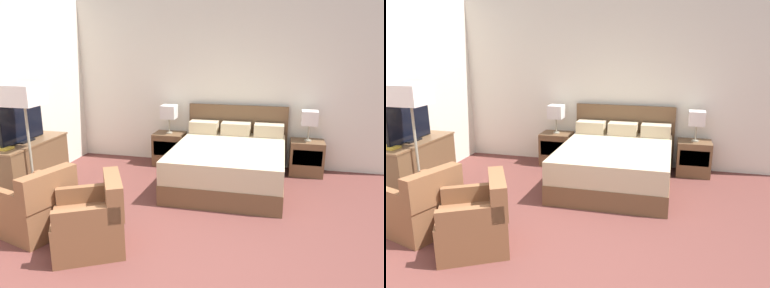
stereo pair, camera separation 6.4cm
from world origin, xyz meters
TOP-DOWN VIEW (x-y plane):
  - ground_plane at (0.00, 0.00)m, footprint 10.52×10.52m
  - wall_back at (0.00, 3.54)m, footprint 6.40×0.06m
  - wall_left at (-2.63, 1.45)m, footprint 0.06×5.31m
  - bed at (0.30, 2.53)m, footprint 1.67×1.98m
  - nightstand_left at (-0.85, 3.23)m, footprint 0.52×0.42m
  - nightstand_right at (1.45, 3.23)m, footprint 0.52×0.42m
  - table_lamp_left at (-0.85, 3.24)m, footprint 0.25×0.25m
  - table_lamp_right at (1.45, 3.24)m, footprint 0.25×0.25m
  - dresser at (-2.31, 1.40)m, footprint 0.52×1.24m
  - tv at (-2.31, 1.37)m, footprint 0.18×0.82m
  - book_red_cover at (-2.33, 1.00)m, footprint 0.24×0.18m
  - armchair_by_window at (-1.57, 0.52)m, footprint 0.86×0.85m
  - armchair_companion at (-0.80, 0.35)m, footprint 0.93×0.93m
  - floor_lamp at (-1.99, 1.05)m, footprint 0.40×0.40m

SIDE VIEW (x-z plane):
  - ground_plane at x=0.00m, z-range 0.00..0.00m
  - nightstand_left at x=-0.85m, z-range 0.00..0.56m
  - nightstand_right at x=1.45m, z-range 0.00..0.56m
  - armchair_by_window at x=-1.57m, z-range -0.10..0.66m
  - armchair_companion at x=-0.80m, z-range -0.10..0.66m
  - bed at x=0.30m, z-range -0.21..0.85m
  - dresser at x=-2.31m, z-range 0.01..0.80m
  - book_red_cover at x=-2.33m, z-range 0.79..0.81m
  - table_lamp_left at x=-0.85m, z-range 0.68..1.17m
  - table_lamp_right at x=1.45m, z-range 0.68..1.17m
  - tv at x=-2.31m, z-range 0.78..1.32m
  - floor_lamp at x=-1.99m, z-range 0.58..2.18m
  - wall_back at x=0.00m, z-range 0.00..2.90m
  - wall_left at x=-2.63m, z-range 0.00..2.90m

